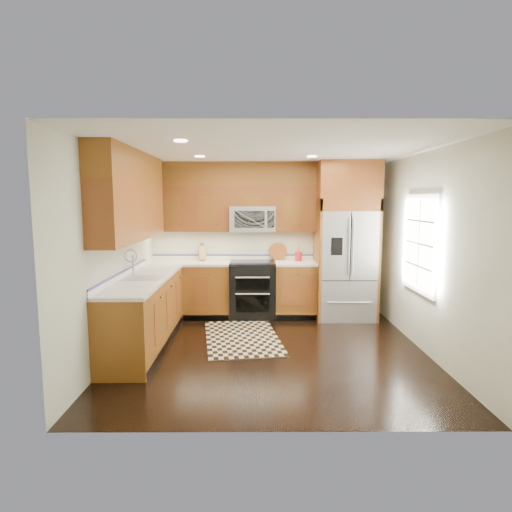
{
  "coord_description": "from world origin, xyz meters",
  "views": [
    {
      "loc": [
        -0.22,
        -5.43,
        1.97
      ],
      "look_at": [
        -0.2,
        0.6,
        1.18
      ],
      "focal_mm": 30.0,
      "sensor_mm": 36.0,
      "label": 1
    }
  ],
  "objects_px": {
    "rug": "(242,337)",
    "knife_block": "(202,253)",
    "range": "(253,290)",
    "refrigerator": "(346,241)",
    "utensil_crock": "(298,254)"
  },
  "relations": [
    {
      "from": "refrigerator",
      "to": "rug",
      "type": "distance_m",
      "value": 2.4
    },
    {
      "from": "rug",
      "to": "knife_block",
      "type": "bearing_deg",
      "value": 110.01
    },
    {
      "from": "range",
      "to": "utensil_crock",
      "type": "height_order",
      "value": "utensil_crock"
    },
    {
      "from": "refrigerator",
      "to": "knife_block",
      "type": "relative_size",
      "value": 8.54
    },
    {
      "from": "refrigerator",
      "to": "utensil_crock",
      "type": "xyz_separation_m",
      "value": [
        -0.77,
        0.18,
        -0.25
      ]
    },
    {
      "from": "utensil_crock",
      "to": "range",
      "type": "bearing_deg",
      "value": -169.53
    },
    {
      "from": "knife_block",
      "to": "utensil_crock",
      "type": "xyz_separation_m",
      "value": [
        1.66,
        -0.1,
        -0.01
      ]
    },
    {
      "from": "rug",
      "to": "range",
      "type": "bearing_deg",
      "value": 74.57
    },
    {
      "from": "range",
      "to": "utensil_crock",
      "type": "bearing_deg",
      "value": 10.47
    },
    {
      "from": "range",
      "to": "utensil_crock",
      "type": "distance_m",
      "value": 0.99
    },
    {
      "from": "rug",
      "to": "knife_block",
      "type": "xyz_separation_m",
      "value": [
        -0.73,
        1.37,
        1.06
      ]
    },
    {
      "from": "refrigerator",
      "to": "rug",
      "type": "relative_size",
      "value": 1.53
    },
    {
      "from": "range",
      "to": "utensil_crock",
      "type": "xyz_separation_m",
      "value": [
        0.78,
        0.14,
        0.59
      ]
    },
    {
      "from": "range",
      "to": "rug",
      "type": "relative_size",
      "value": 0.56
    },
    {
      "from": "refrigerator",
      "to": "utensil_crock",
      "type": "bearing_deg",
      "value": 166.57
    }
  ]
}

